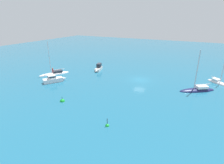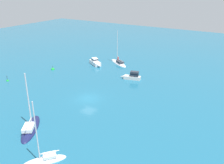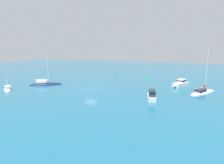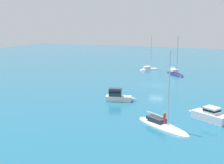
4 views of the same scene
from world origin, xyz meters
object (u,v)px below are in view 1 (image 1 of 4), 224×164
at_px(yacht_1, 55,74).
at_px(mooring_buoy, 62,101).
at_px(yacht, 197,90).
at_px(motor_cruiser, 99,68).
at_px(sailboat, 218,83).
at_px(powerboat, 54,79).
at_px(channel_buoy, 107,126).

bearing_deg(yacht_1, mooring_buoy, 81.98).
relative_size(yacht, motor_cruiser, 1.91).
distance_m(yacht, mooring_buoy, 26.35).
height_order(sailboat, powerboat, sailboat).
bearing_deg(mooring_buoy, channel_buoy, -105.33).
height_order(yacht_1, powerboat, yacht_1).
bearing_deg(motor_cruiser, powerboat, -32.13).
height_order(yacht, motor_cruiser, yacht).
bearing_deg(motor_cruiser, channel_buoy, 19.66).
distance_m(powerboat, mooring_buoy, 10.80).
distance_m(yacht, channel_buoy, 21.59).
distance_m(yacht_1, powerboat, 6.12).
bearing_deg(yacht, mooring_buoy, 2.69).
height_order(yacht, yacht_1, yacht_1).
height_order(powerboat, mooring_buoy, powerboat).
bearing_deg(powerboat, mooring_buoy, -96.61).
distance_m(yacht, sailboat, 7.84).
xyz_separation_m(yacht_1, powerboat, (-4.43, -4.19, 0.54)).
bearing_deg(powerboat, channel_buoy, -85.08).
bearing_deg(powerboat, yacht_1, 74.99).
relative_size(motor_cruiser, mooring_buoy, 3.64).
bearing_deg(yacht, yacht_1, -26.45).
relative_size(powerboat, mooring_buoy, 4.05).
relative_size(yacht_1, channel_buoy, 6.20).
bearing_deg(yacht, powerboat, -17.12).
distance_m(sailboat, powerboat, 36.94).
height_order(yacht, mooring_buoy, yacht).
distance_m(sailboat, mooring_buoy, 33.70).
height_order(sailboat, mooring_buoy, sailboat).
xyz_separation_m(yacht, powerboat, (-9.42, 29.35, 0.50)).
bearing_deg(sailboat, powerboat, -114.90).
distance_m(sailboat, motor_cruiser, 29.27).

